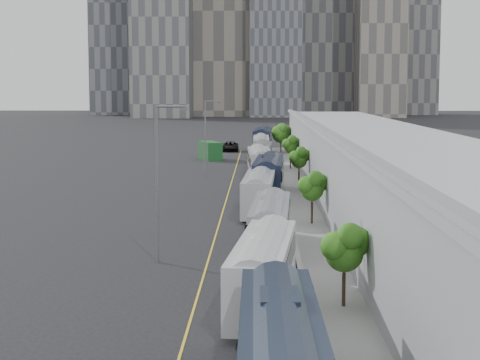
{
  "coord_description": "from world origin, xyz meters",
  "views": [
    {
      "loc": [
        1.68,
        -5.67,
        10.7
      ],
      "look_at": [
        0.06,
        62.17,
        3.0
      ],
      "focal_mm": 60.0,
      "sensor_mm": 36.0,
      "label": 1
    }
  ],
  "objects_px": {
    "bus_8": "(261,148)",
    "shipping_container": "(210,151)",
    "bus_4": "(259,196)",
    "bus_3": "(271,229)",
    "bus_5": "(269,179)",
    "street_lamp_near": "(160,173)",
    "suv": "(230,146)",
    "bus_7": "(261,157)",
    "bus_2": "(264,277)",
    "bus_6": "(260,166)",
    "street_lamp_far": "(207,133)",
    "bus_9": "(263,141)"
  },
  "relations": [
    {
      "from": "bus_4",
      "to": "bus_5",
      "type": "distance_m",
      "value": 12.11
    },
    {
      "from": "bus_9",
      "to": "suv",
      "type": "bearing_deg",
      "value": -167.52
    },
    {
      "from": "bus_5",
      "to": "bus_8",
      "type": "distance_m",
      "value": 45.09
    },
    {
      "from": "bus_7",
      "to": "bus_2",
      "type": "bearing_deg",
      "value": -87.49
    },
    {
      "from": "bus_7",
      "to": "shipping_container",
      "type": "bearing_deg",
      "value": 122.91
    },
    {
      "from": "bus_4",
      "to": "bus_6",
      "type": "distance_m",
      "value": 26.66
    },
    {
      "from": "bus_7",
      "to": "street_lamp_far",
      "type": "xyz_separation_m",
      "value": [
        -6.71,
        -10.32,
        3.84
      ]
    },
    {
      "from": "bus_3",
      "to": "suv",
      "type": "relative_size",
      "value": 2.01
    },
    {
      "from": "bus_2",
      "to": "street_lamp_near",
      "type": "xyz_separation_m",
      "value": [
        -6.35,
        10.22,
        4.05
      ]
    },
    {
      "from": "bus_9",
      "to": "shipping_container",
      "type": "height_order",
      "value": "bus_9"
    },
    {
      "from": "bus_3",
      "to": "bus_7",
      "type": "bearing_deg",
      "value": 93.43
    },
    {
      "from": "bus_8",
      "to": "bus_9",
      "type": "distance_m",
      "value": 13.94
    },
    {
      "from": "bus_3",
      "to": "street_lamp_near",
      "type": "height_order",
      "value": "street_lamp_near"
    },
    {
      "from": "bus_3",
      "to": "suv",
      "type": "bearing_deg",
      "value": 96.78
    },
    {
      "from": "suv",
      "to": "bus_2",
      "type": "bearing_deg",
      "value": -87.59
    },
    {
      "from": "bus_3",
      "to": "bus_7",
      "type": "relative_size",
      "value": 0.97
    },
    {
      "from": "bus_8",
      "to": "shipping_container",
      "type": "height_order",
      "value": "bus_8"
    },
    {
      "from": "bus_5",
      "to": "bus_8",
      "type": "relative_size",
      "value": 1.13
    },
    {
      "from": "bus_2",
      "to": "bus_8",
      "type": "height_order",
      "value": "bus_2"
    },
    {
      "from": "bus_4",
      "to": "bus_3",
      "type": "bearing_deg",
      "value": -84.68
    },
    {
      "from": "bus_4",
      "to": "street_lamp_near",
      "type": "bearing_deg",
      "value": -104.71
    },
    {
      "from": "bus_2",
      "to": "shipping_container",
      "type": "bearing_deg",
      "value": 100.72
    },
    {
      "from": "shipping_container",
      "to": "suv",
      "type": "relative_size",
      "value": 0.99
    },
    {
      "from": "bus_3",
      "to": "bus_8",
      "type": "relative_size",
      "value": 0.99
    },
    {
      "from": "street_lamp_near",
      "to": "shipping_container",
      "type": "relative_size",
      "value": 1.65
    },
    {
      "from": "bus_6",
      "to": "street_lamp_far",
      "type": "distance_m",
      "value": 8.04
    },
    {
      "from": "bus_8",
      "to": "suv",
      "type": "distance_m",
      "value": 14.02
    },
    {
      "from": "bus_7",
      "to": "street_lamp_far",
      "type": "bearing_deg",
      "value": -120.51
    },
    {
      "from": "suv",
      "to": "street_lamp_far",
      "type": "bearing_deg",
      "value": -92.6
    },
    {
      "from": "bus_2",
      "to": "bus_3",
      "type": "xyz_separation_m",
      "value": [
        0.53,
        13.95,
        -0.06
      ]
    },
    {
      "from": "bus_4",
      "to": "bus_9",
      "type": "height_order",
      "value": "bus_9"
    },
    {
      "from": "street_lamp_far",
      "to": "bus_5",
      "type": "bearing_deg",
      "value": -66.97
    },
    {
      "from": "bus_2",
      "to": "bus_8",
      "type": "distance_m",
      "value": 87.03
    },
    {
      "from": "street_lamp_near",
      "to": "suv",
      "type": "bearing_deg",
      "value": 89.29
    },
    {
      "from": "bus_5",
      "to": "shipping_container",
      "type": "xyz_separation_m",
      "value": [
        -8.46,
        41.02,
        -0.3
      ]
    },
    {
      "from": "bus_3",
      "to": "bus_8",
      "type": "distance_m",
      "value": 73.09
    },
    {
      "from": "bus_7",
      "to": "bus_8",
      "type": "distance_m",
      "value": 17.33
    },
    {
      "from": "bus_4",
      "to": "bus_7",
      "type": "height_order",
      "value": "bus_7"
    },
    {
      "from": "bus_6",
      "to": "bus_9",
      "type": "xyz_separation_m",
      "value": [
        0.54,
        44.43,
        0.12
      ]
    },
    {
      "from": "bus_6",
      "to": "street_lamp_near",
      "type": "xyz_separation_m",
      "value": [
        -6.19,
        -46.31,
        3.98
      ]
    },
    {
      "from": "bus_2",
      "to": "street_lamp_near",
      "type": "height_order",
      "value": "street_lamp_near"
    },
    {
      "from": "bus_9",
      "to": "street_lamp_near",
      "type": "bearing_deg",
      "value": -91.56
    },
    {
      "from": "bus_2",
      "to": "suv",
      "type": "height_order",
      "value": "bus_2"
    },
    {
      "from": "bus_4",
      "to": "shipping_container",
      "type": "height_order",
      "value": "bus_4"
    },
    {
      "from": "bus_2",
      "to": "street_lamp_near",
      "type": "bearing_deg",
      "value": 127.26
    },
    {
      "from": "bus_8",
      "to": "suv",
      "type": "bearing_deg",
      "value": 112.28
    },
    {
      "from": "shipping_container",
      "to": "bus_2",
      "type": "bearing_deg",
      "value": -103.93
    },
    {
      "from": "bus_7",
      "to": "bus_9",
      "type": "xyz_separation_m",
      "value": [
        0.33,
        31.26,
        0.2
      ]
    },
    {
      "from": "street_lamp_far",
      "to": "shipping_container",
      "type": "xyz_separation_m",
      "value": [
        -1.05,
        23.58,
        -3.98
      ]
    },
    {
      "from": "bus_2",
      "to": "bus_4",
      "type": "height_order",
      "value": "bus_2"
    }
  ]
}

